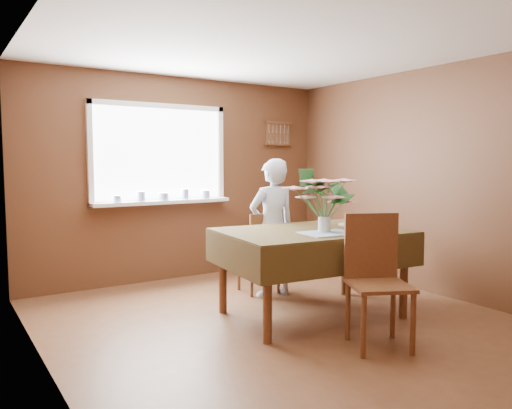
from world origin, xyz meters
TOP-DOWN VIEW (x-y plane):
  - floor at (0.00, 0.00)m, footprint 4.50×4.50m
  - ceiling at (0.00, 0.00)m, footprint 4.50×4.50m
  - wall_back at (0.00, 2.25)m, footprint 4.00×0.00m
  - wall_left at (-2.00, 0.00)m, footprint 0.00×4.50m
  - wall_right at (2.00, 0.00)m, footprint 0.00×4.50m
  - window_assembly at (-0.29, 2.20)m, footprint 1.72×0.20m
  - spoon_rack at (1.45, 2.22)m, footprint 0.44×0.05m
  - dining_table at (0.36, 0.13)m, footprint 1.81×1.33m
  - chair_far at (0.40, 1.05)m, footprint 0.43×0.43m
  - chair_near at (0.32, -0.72)m, footprint 0.60×0.60m
  - seated_woman at (0.44, 0.91)m, footprint 0.57×0.40m
  - flower_bouquet at (0.35, -0.06)m, footprint 0.58×0.58m
  - side_plate at (0.89, 0.19)m, footprint 0.27×0.27m
  - table_knife at (0.56, -0.07)m, footprint 0.02×0.20m

SIDE VIEW (x-z plane):
  - floor at x=0.00m, z-range 0.00..0.00m
  - chair_far at x=0.40m, z-range 0.04..0.95m
  - chair_near at x=0.32m, z-range 0.04..1.09m
  - dining_table at x=0.36m, z-range 0.31..1.14m
  - seated_woman at x=0.44m, z-range 0.00..1.50m
  - side_plate at x=0.89m, z-range 0.82..0.84m
  - table_knife at x=0.56m, z-range 0.83..0.84m
  - flower_bouquet at x=0.35m, z-range 0.90..1.39m
  - wall_back at x=0.00m, z-range -0.75..3.25m
  - wall_left at x=-2.00m, z-range -1.00..3.50m
  - wall_right at x=2.00m, z-range -1.00..3.50m
  - window_assembly at x=-0.29m, z-range 0.74..1.96m
  - spoon_rack at x=1.45m, z-range 1.69..2.02m
  - ceiling at x=0.00m, z-range 2.50..2.50m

